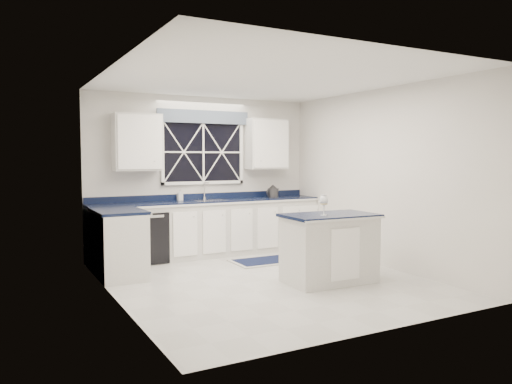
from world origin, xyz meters
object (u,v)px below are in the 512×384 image
dishwasher (146,236)px  wine_glass (324,201)px  soap_bottle (180,195)px  faucet (205,190)px  island (329,248)px  kettle (273,191)px

dishwasher → wine_glass: wine_glass is taller
dishwasher → soap_bottle: 0.91m
wine_glass → soap_bottle: size_ratio=1.49×
dishwasher → wine_glass: size_ratio=3.01×
faucet → soap_bottle: bearing=-178.6°
faucet → island: 2.78m
kettle → wine_glass: size_ratio=1.16×
dishwasher → wine_glass: (1.64, -2.51, 0.69)m
faucet → island: faucet is taller
wine_glass → kettle: bearing=74.3°
dishwasher → soap_bottle: size_ratio=4.48×
dishwasher → soap_bottle: bearing=15.9°
dishwasher → island: (1.81, -2.42, 0.05)m
faucet → kettle: faucet is taller
kettle → dishwasher: bearing=164.5°
dishwasher → kettle: 2.44m
faucet → island: bearing=-74.9°
wine_glass → soap_bottle: 2.88m
dishwasher → soap_bottle: soap_bottle is taller
faucet → island: size_ratio=0.24×
island → kettle: (0.55, 2.46, 0.59)m
island → soap_bottle: (-1.16, 2.60, 0.57)m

